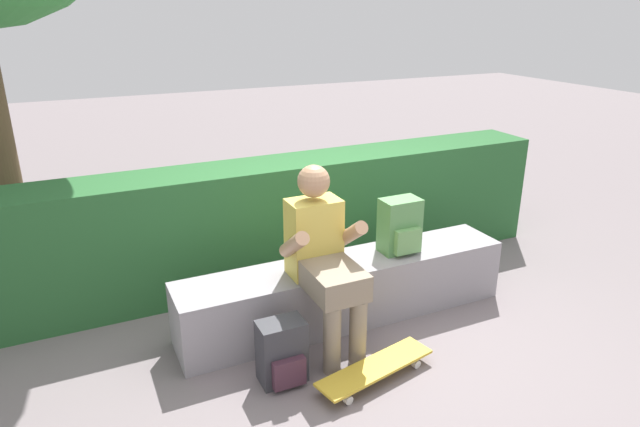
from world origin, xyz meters
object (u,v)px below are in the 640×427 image
(person_skater, at_px, (323,254))
(backpack_on_bench, at_px, (400,227))
(backpack_on_ground, at_px, (282,353))
(bench_main, at_px, (346,290))
(skateboard_near_person, at_px, (375,368))

(person_skater, bearing_deg, backpack_on_bench, 15.81)
(person_skater, distance_m, backpack_on_ground, 0.66)
(bench_main, bearing_deg, backpack_on_ground, -144.94)
(backpack_on_bench, bearing_deg, bench_main, 178.74)
(person_skater, height_order, backpack_on_ground, person_skater)
(backpack_on_bench, bearing_deg, backpack_on_ground, -157.12)
(backpack_on_bench, bearing_deg, person_skater, -164.19)
(person_skater, height_order, backpack_on_bench, person_skater)
(bench_main, xyz_separation_m, person_skater, (-0.28, -0.21, 0.43))
(skateboard_near_person, bearing_deg, person_skater, 103.46)
(skateboard_near_person, distance_m, backpack_on_ground, 0.58)
(person_skater, relative_size, skateboard_near_person, 1.46)
(person_skater, distance_m, backpack_on_bench, 0.74)
(person_skater, relative_size, backpack_on_ground, 3.02)
(bench_main, xyz_separation_m, backpack_on_bench, (0.43, -0.01, 0.42))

